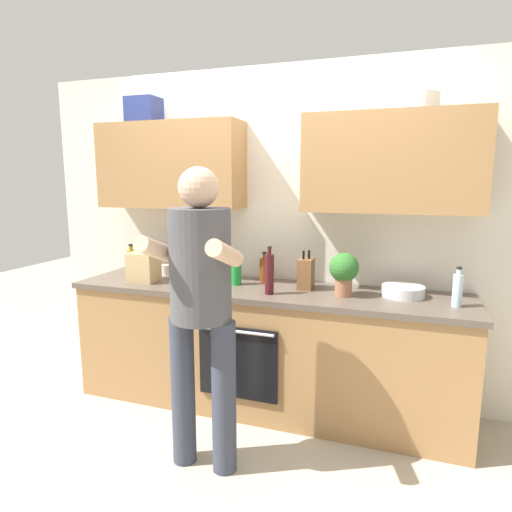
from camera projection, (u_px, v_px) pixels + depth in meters
name	position (u px, v px, depth m)	size (l,w,h in m)	color
ground_plane	(264.00, 405.00, 3.30)	(12.00, 12.00, 0.00)	#B2A893
back_wall_unit	(275.00, 203.00, 3.30)	(4.00, 0.38, 2.50)	silver
counter	(264.00, 348.00, 3.22)	(2.84, 0.67, 0.90)	#A37547
person_standing	(201.00, 297.00, 2.43)	(0.49, 0.45, 1.74)	#383D4C
bottle_soda	(236.00, 271.00, 3.24)	(0.08, 0.08, 0.25)	#198C33
bottle_vinegar	(265.00, 269.00, 3.33)	(0.08, 0.08, 0.23)	brown
bottle_wine	(269.00, 274.00, 2.97)	(0.06, 0.06, 0.33)	#471419
bottle_oil	(132.00, 262.00, 3.55)	(0.06, 0.06, 0.26)	olive
bottle_juice	(202.00, 266.00, 3.35)	(0.05, 0.05, 0.26)	orange
bottle_water	(458.00, 290.00, 2.67)	(0.06, 0.06, 0.25)	silver
cup_coffee	(167.00, 270.00, 3.57)	(0.08, 0.08, 0.09)	white
cup_ceramic	(191.00, 273.00, 3.42)	(0.07, 0.07, 0.10)	#BF4C47
cup_stoneware	(215.00, 274.00, 3.43)	(0.08, 0.08, 0.08)	slate
mixing_bowl	(403.00, 291.00, 2.92)	(0.28, 0.28, 0.07)	silver
knife_block	(306.00, 274.00, 3.12)	(0.10, 0.14, 0.28)	brown
potted_herb	(344.00, 271.00, 2.92)	(0.20, 0.20, 0.29)	#9E6647
grocery_bag_bread	(144.00, 267.00, 3.35)	(0.20, 0.20, 0.22)	tan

